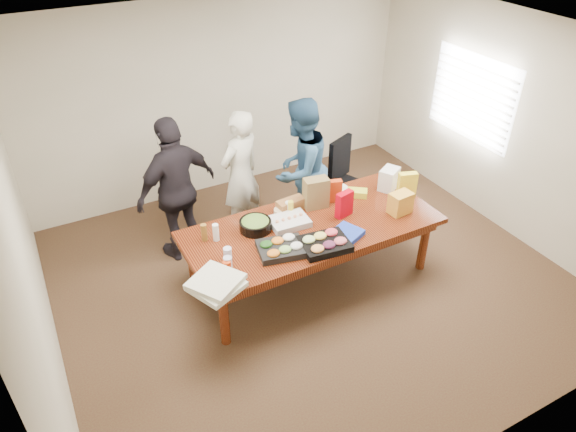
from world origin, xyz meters
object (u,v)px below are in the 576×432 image
person_right (300,170)px  salad_bowl (255,225)px  office_chair (346,183)px  person_center (241,175)px  conference_table (311,252)px  sheet_cake (289,222)px

person_right → salad_bowl: bearing=8.6°
office_chair → person_center: bearing=142.1°
person_right → salad_bowl: size_ratio=5.21×
conference_table → sheet_cake: size_ratio=6.73×
office_chair → person_center: size_ratio=0.62×
person_center → salad_bowl: (-0.28, -1.02, -0.03)m
person_center → sheet_cake: size_ratio=4.03×
sheet_cake → salad_bowl: 0.37m
conference_table → person_right: bearing=68.9°
conference_table → person_center: person_center is taller
conference_table → salad_bowl: (-0.58, 0.22, 0.43)m
office_chair → conference_table: bearing=-163.3°
office_chair → salad_bowl: office_chair is taller
sheet_cake → person_center: bearing=97.8°
conference_table → person_center: size_ratio=1.67×
person_right → sheet_cake: person_right is taller
person_right → conference_table: bearing=40.6°
sheet_cake → office_chair: bearing=34.8°
conference_table → sheet_cake: 0.48m
conference_table → office_chair: office_chair is taller
conference_table → sheet_cake: bearing=148.5°
person_center → sheet_cake: 1.11m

